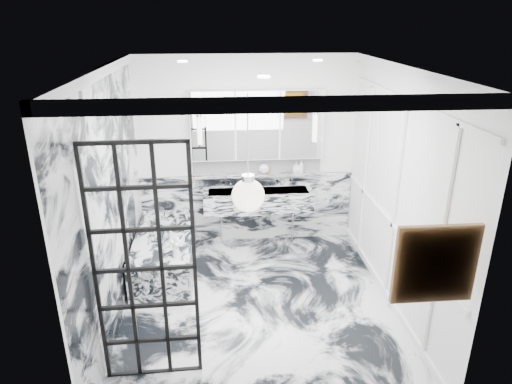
{
  "coord_description": "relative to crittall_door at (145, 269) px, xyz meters",
  "views": [
    {
      "loc": [
        -0.42,
        -4.65,
        3.28
      ],
      "look_at": [
        0.03,
        0.5,
        1.27
      ],
      "focal_mm": 32.0,
      "sensor_mm": 36.0,
      "label": 1
    }
  ],
  "objects": [
    {
      "name": "floor",
      "position": [
        1.1,
        1.04,
        -1.17
      ],
      "size": [
        3.6,
        3.6,
        0.0
      ],
      "primitive_type": "plane",
      "color": "silver",
      "rests_on": "ground"
    },
    {
      "name": "marble_clad_back",
      "position": [
        1.1,
        2.81,
        -0.64
      ],
      "size": [
        3.18,
        0.05,
        1.05
      ],
      "primitive_type": "cube",
      "color": "silver",
      "rests_on": "floor"
    },
    {
      "name": "soap_bottle_b",
      "position": [
        1.83,
        2.75,
        0.01
      ],
      "size": [
        0.1,
        0.1,
        0.18
      ],
      "primitive_type": "imported",
      "rotation": [
        0.0,
        0.0,
        0.25
      ],
      "color": "#4C4C51",
      "rests_on": "ledge"
    },
    {
      "name": "artwork",
      "position": [
        2.3,
        -0.72,
        0.35
      ],
      "size": [
        0.55,
        0.05,
        0.55
      ],
      "primitive_type": "cube",
      "color": "#BE8813",
      "rests_on": "wall_front"
    },
    {
      "name": "marble_clad_left",
      "position": [
        -0.48,
        1.04,
        0.17
      ],
      "size": [
        0.02,
        3.56,
        2.68
      ],
      "primitive_type": "cube",
      "color": "silver",
      "rests_on": "floor"
    },
    {
      "name": "soap_bottle_c",
      "position": [
        1.83,
        2.75,
        -0.0
      ],
      "size": [
        0.14,
        0.14,
        0.15
      ],
      "primitive_type": "imported",
      "rotation": [
        0.0,
        0.0,
        -0.23
      ],
      "color": "silver",
      "rests_on": "ledge"
    },
    {
      "name": "wall_front",
      "position": [
        1.1,
        -0.76,
        0.23
      ],
      "size": [
        3.6,
        0.0,
        3.6
      ],
      "primitive_type": "plane",
      "rotation": [
        -1.57,
        0.0,
        0.0
      ],
      "color": "white",
      "rests_on": "floor"
    },
    {
      "name": "amber_bottle",
      "position": [
        1.41,
        2.75,
        -0.03
      ],
      "size": [
        0.04,
        0.04,
        0.1
      ],
      "primitive_type": "cylinder",
      "color": "#8C5919",
      "rests_on": "ledge"
    },
    {
      "name": "ledge",
      "position": [
        1.25,
        2.76,
        -0.1
      ],
      "size": [
        1.9,
        0.14,
        0.04
      ],
      "primitive_type": "cube",
      "color": "silver",
      "rests_on": "wall_back"
    },
    {
      "name": "bathtub",
      "position": [
        -0.07,
        1.93,
        -0.89
      ],
      "size": [
        0.75,
        1.65,
        0.55
      ],
      "primitive_type": "cube",
      "color": "silver",
      "rests_on": "floor"
    },
    {
      "name": "face_pot",
      "position": [
        1.35,
        2.75,
        -0.0
      ],
      "size": [
        0.15,
        0.15,
        0.15
      ],
      "primitive_type": "sphere",
      "color": "white",
      "rests_on": "ledge"
    },
    {
      "name": "wall_left",
      "position": [
        -0.5,
        1.04,
        0.23
      ],
      "size": [
        0.0,
        3.6,
        3.6
      ],
      "primitive_type": "plane",
      "rotation": [
        1.57,
        0.0,
        1.57
      ],
      "color": "white",
      "rests_on": "floor"
    },
    {
      "name": "panel_molding",
      "position": [
        2.68,
        1.04,
        0.13
      ],
      "size": [
        0.03,
        3.4,
        2.3
      ],
      "primitive_type": "cube",
      "color": "white",
      "rests_on": "floor"
    },
    {
      "name": "wall_back",
      "position": [
        1.1,
        2.84,
        0.23
      ],
      "size": [
        3.6,
        0.0,
        3.6
      ],
      "primitive_type": "plane",
      "rotation": [
        1.57,
        0.0,
        0.0
      ],
      "color": "white",
      "rests_on": "floor"
    },
    {
      "name": "soap_bottle_a",
      "position": [
        1.9,
        2.75,
        0.02
      ],
      "size": [
        0.08,
        0.08,
        0.2
      ],
      "primitive_type": "imported",
      "rotation": [
        0.0,
        0.0,
        0.01
      ],
      "color": "#8C5919",
      "rests_on": "ledge"
    },
    {
      "name": "pendant_light",
      "position": [
        0.91,
        -0.27,
        0.79
      ],
      "size": [
        0.26,
        0.26,
        0.26
      ],
      "primitive_type": "sphere",
      "color": "white",
      "rests_on": "ceiling"
    },
    {
      "name": "crittall_door",
      "position": [
        0.0,
        0.0,
        0.0
      ],
      "size": [
        0.88,
        0.06,
        2.33
      ],
      "primitive_type": null,
      "rotation": [
        0.0,
        0.0,
        0.03
      ],
      "color": "black",
      "rests_on": "floor"
    },
    {
      "name": "flower_vase",
      "position": [
        0.14,
        1.31,
        -0.56
      ],
      "size": [
        0.07,
        0.07,
        0.12
      ],
      "primitive_type": "cylinder",
      "color": "silver",
      "rests_on": "bathtub"
    },
    {
      "name": "wall_right",
      "position": [
        2.7,
        1.04,
        0.23
      ],
      "size": [
        0.0,
        3.6,
        3.6
      ],
      "primitive_type": "plane",
      "rotation": [
        1.57,
        0.0,
        -1.57
      ],
      "color": "white",
      "rests_on": "floor"
    },
    {
      "name": "subway_tile",
      "position": [
        1.25,
        2.82,
        0.04
      ],
      "size": [
        1.9,
        0.03,
        0.23
      ],
      "primitive_type": "cube",
      "color": "white",
      "rests_on": "wall_back"
    },
    {
      "name": "mirror_cabinet",
      "position": [
        1.25,
        2.76,
        0.65
      ],
      "size": [
        1.9,
        0.16,
        1.0
      ],
      "primitive_type": "cube",
      "color": "white",
      "rests_on": "wall_back"
    },
    {
      "name": "sconce_left",
      "position": [
        0.43,
        2.67,
        0.61
      ],
      "size": [
        0.07,
        0.07,
        0.4
      ],
      "primitive_type": "cylinder",
      "color": "white",
      "rests_on": "mirror_cabinet"
    },
    {
      "name": "trough_sink",
      "position": [
        1.25,
        2.59,
        -0.44
      ],
      "size": [
        1.6,
        0.45,
        0.3
      ],
      "primitive_type": "cube",
      "color": "silver",
      "rests_on": "wall_back"
    },
    {
      "name": "sconce_right",
      "position": [
        2.07,
        2.67,
        0.61
      ],
      "size": [
        0.07,
        0.07,
        0.4
      ],
      "primitive_type": "cylinder",
      "color": "white",
      "rests_on": "mirror_cabinet"
    },
    {
      "name": "ceiling",
      "position": [
        1.1,
        1.04,
        1.63
      ],
      "size": [
        3.6,
        3.6,
        0.0
      ],
      "primitive_type": "plane",
      "rotation": [
        3.14,
        0.0,
        0.0
      ],
      "color": "white",
      "rests_on": "wall_back"
    }
  ]
}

